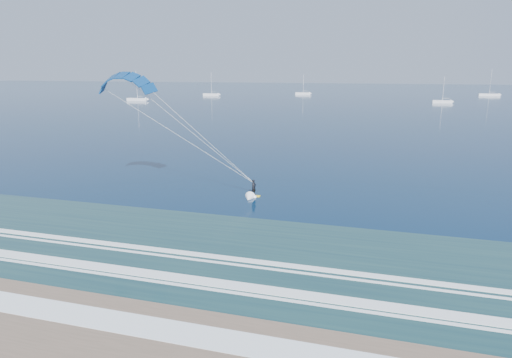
{
  "coord_description": "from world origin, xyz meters",
  "views": [
    {
      "loc": [
        9.44,
        -19.89,
        13.58
      ],
      "look_at": [
        -3.34,
        23.2,
        2.75
      ],
      "focal_mm": 32.0,
      "sensor_mm": 36.0,
      "label": 1
    }
  ],
  "objects_px": {
    "sailboat_0": "(138,99)",
    "sailboat_1": "(212,94)",
    "sailboat_2": "(303,93)",
    "sailboat_4": "(489,95)",
    "sailboat_3": "(442,101)",
    "kitesurfer_rig": "(189,130)"
  },
  "relations": [
    {
      "from": "sailboat_0",
      "to": "sailboat_1",
      "type": "bearing_deg",
      "value": 70.51
    },
    {
      "from": "sailboat_1",
      "to": "sailboat_2",
      "type": "bearing_deg",
      "value": 29.42
    },
    {
      "from": "sailboat_1",
      "to": "sailboat_4",
      "type": "bearing_deg",
      "value": 16.0
    },
    {
      "from": "sailboat_1",
      "to": "sailboat_2",
      "type": "distance_m",
      "value": 50.92
    },
    {
      "from": "sailboat_1",
      "to": "sailboat_3",
      "type": "bearing_deg",
      "value": -11.85
    },
    {
      "from": "sailboat_2",
      "to": "sailboat_4",
      "type": "xyz_separation_m",
      "value": [
        96.32,
        15.32,
        0.02
      ]
    },
    {
      "from": "sailboat_1",
      "to": "sailboat_4",
      "type": "height_order",
      "value": "sailboat_4"
    },
    {
      "from": "sailboat_1",
      "to": "sailboat_3",
      "type": "relative_size",
      "value": 1.13
    },
    {
      "from": "kitesurfer_rig",
      "to": "sailboat_2",
      "type": "height_order",
      "value": "kitesurfer_rig"
    },
    {
      "from": "sailboat_1",
      "to": "kitesurfer_rig",
      "type": "bearing_deg",
      "value": -68.69
    },
    {
      "from": "sailboat_2",
      "to": "sailboat_3",
      "type": "xyz_separation_m",
      "value": [
        67.5,
        -48.48,
        -0.0
      ]
    },
    {
      "from": "sailboat_3",
      "to": "sailboat_4",
      "type": "height_order",
      "value": "sailboat_4"
    },
    {
      "from": "sailboat_1",
      "to": "sailboat_4",
      "type": "xyz_separation_m",
      "value": [
        140.67,
        40.34,
        0.01
      ]
    },
    {
      "from": "sailboat_0",
      "to": "sailboat_2",
      "type": "bearing_deg",
      "value": 49.65
    },
    {
      "from": "sailboat_0",
      "to": "sailboat_3",
      "type": "relative_size",
      "value": 1.22
    },
    {
      "from": "kitesurfer_rig",
      "to": "sailboat_3",
      "type": "xyz_separation_m",
      "value": [
        39.87,
        161.04,
        -6.72
      ]
    },
    {
      "from": "kitesurfer_rig",
      "to": "sailboat_1",
      "type": "xyz_separation_m",
      "value": [
        -71.99,
        184.51,
        -6.71
      ]
    },
    {
      "from": "sailboat_0",
      "to": "sailboat_3",
      "type": "distance_m",
      "value": 130.4
    },
    {
      "from": "sailboat_4",
      "to": "sailboat_1",
      "type": "bearing_deg",
      "value": -164.0
    },
    {
      "from": "kitesurfer_rig",
      "to": "sailboat_2",
      "type": "bearing_deg",
      "value": 97.51
    },
    {
      "from": "sailboat_1",
      "to": "sailboat_0",
      "type": "bearing_deg",
      "value": -109.49
    },
    {
      "from": "kitesurfer_rig",
      "to": "sailboat_2",
      "type": "relative_size",
      "value": 1.52
    }
  ]
}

